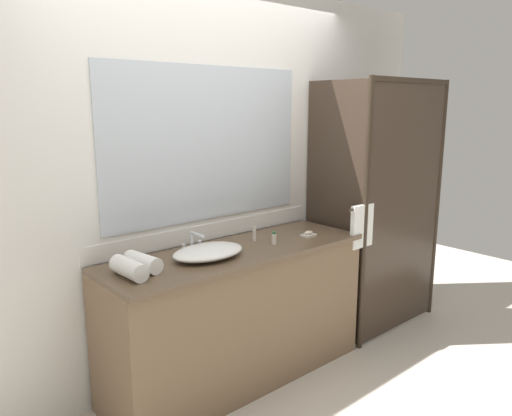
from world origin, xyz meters
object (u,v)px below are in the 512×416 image
Objects in this scene: rolled_towel_near_edge at (129,268)px; amenity_bottle_shampoo at (274,238)px; soap_dish at (309,234)px; rolled_towel_middle at (143,262)px; faucet at (193,244)px; sink_basin at (208,252)px; amenity_bottle_lotion at (254,234)px.

amenity_bottle_shampoo is at bearing -2.54° from rolled_towel_near_edge.
rolled_towel_near_edge is at bearing 177.94° from soap_dish.
faucet is at bearing 16.40° from rolled_towel_middle.
sink_basin is 0.82m from soap_dish.
faucet is 0.55m from rolled_towel_near_edge.
amenity_bottle_lotion is at bearing 5.66° from rolled_towel_near_edge.
rolled_towel_middle is (-0.90, 0.10, 0.01)m from amenity_bottle_shampoo.
soap_dish is at bearing -20.76° from amenity_bottle_lotion.
rolled_towel_middle is (-0.85, -0.04, -0.00)m from amenity_bottle_lotion.
amenity_bottle_lotion is 1.18× the size of amenity_bottle_shampoo.
rolled_towel_middle reaches higher than sink_basin.
amenity_bottle_lotion reaches higher than soap_dish.
sink_basin is 0.52m from rolled_towel_near_edge.
sink_basin is 1.83× the size of rolled_towel_near_edge.
soap_dish is at bearing -3.91° from sink_basin.
rolled_towel_near_edge is at bearing -179.15° from sink_basin.
sink_basin is at bearing -90.00° from faucet.
rolled_towel_middle reaches higher than amenity_bottle_shampoo.
amenity_bottle_shampoo is at bearing -70.34° from amenity_bottle_lotion.
faucet is 0.67× the size of rolled_towel_near_edge.
faucet reaches higher than rolled_towel_middle.
faucet is at bearing 169.83° from amenity_bottle_lotion.
rolled_towel_near_edge is at bearing -153.93° from rolled_towel_middle.
soap_dish is 1.34m from rolled_towel_near_edge.
rolled_towel_middle is at bearing 173.76° from amenity_bottle_shampoo.
amenity_bottle_shampoo is 0.34× the size of rolled_towel_near_edge.
rolled_towel_near_edge is 0.12m from rolled_towel_middle.
amenity_bottle_shampoo is at bearing -6.24° from rolled_towel_middle.
soap_dish is 0.41× the size of rolled_towel_middle.
rolled_towel_near_edge is at bearing 177.46° from amenity_bottle_shampoo.
faucet reaches higher than amenity_bottle_lotion.
rolled_towel_near_edge reaches higher than amenity_bottle_shampoo.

